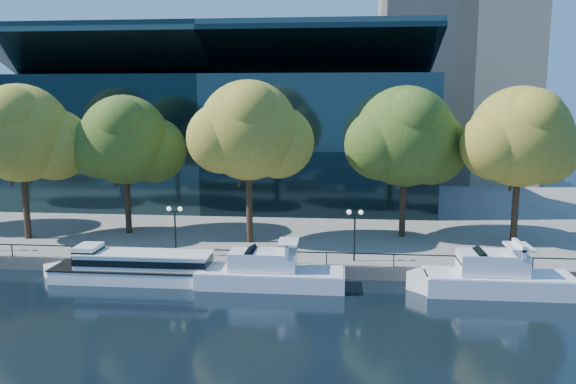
# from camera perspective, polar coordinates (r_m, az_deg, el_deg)

# --- Properties ---
(ground) EXTENTS (160.00, 160.00, 0.00)m
(ground) POSITION_cam_1_polar(r_m,az_deg,el_deg) (41.47, -10.35, -9.53)
(ground) COLOR black
(ground) RESTS_ON ground
(promenade) EXTENTS (90.00, 67.08, 1.00)m
(promenade) POSITION_cam_1_polar(r_m,az_deg,el_deg) (75.98, -2.93, -0.36)
(promenade) COLOR slate
(promenade) RESTS_ON ground
(railing) EXTENTS (88.20, 0.08, 0.99)m
(railing) POSITION_cam_1_polar(r_m,az_deg,el_deg) (43.90, -9.28, -5.79)
(railing) COLOR black
(railing) RESTS_ON promenade
(convention_building) EXTENTS (50.00, 24.57, 21.43)m
(convention_building) POSITION_cam_1_polar(r_m,az_deg,el_deg) (71.25, -6.72, 5.43)
(convention_building) COLOR black
(convention_building) RESTS_ON ground
(tour_boat) EXTENTS (13.95, 3.11, 2.65)m
(tour_boat) POSITION_cam_1_polar(r_m,az_deg,el_deg) (43.49, -15.38, -7.26)
(tour_boat) COLOR white
(tour_boat) RESTS_ON ground
(cruiser_near) EXTENTS (11.76, 3.03, 3.41)m
(cruiser_near) POSITION_cam_1_polar(r_m,az_deg,el_deg) (40.77, -2.44, -8.15)
(cruiser_near) COLOR white
(cruiser_near) RESTS_ON ground
(cruiser_far) EXTENTS (11.33, 3.14, 3.70)m
(cruiser_far) POSITION_cam_1_polar(r_m,az_deg,el_deg) (41.83, 19.99, -8.10)
(cruiser_far) COLOR white
(cruiser_far) RESTS_ON ground
(tree_1) EXTENTS (10.71, 8.78, 13.72)m
(tree_1) POSITION_cam_1_polar(r_m,az_deg,el_deg) (54.37, -25.39, 5.22)
(tree_1) COLOR black
(tree_1) RESTS_ON promenade
(tree_2) EXTENTS (10.17, 8.34, 12.78)m
(tree_2) POSITION_cam_1_polar(r_m,az_deg,el_deg) (53.43, -16.09, 4.93)
(tree_2) COLOR black
(tree_2) RESTS_ON promenade
(tree_3) EXTENTS (10.65, 8.73, 14.01)m
(tree_3) POSITION_cam_1_polar(r_m,az_deg,el_deg) (47.94, -3.83, 6.05)
(tree_3) COLOR black
(tree_3) RESTS_ON promenade
(tree_4) EXTENTS (11.20, 9.19, 13.58)m
(tree_4) POSITION_cam_1_polar(r_m,az_deg,el_deg) (51.05, 12.01, 5.32)
(tree_4) COLOR black
(tree_4) RESTS_ON promenade
(tree_5) EXTENTS (10.62, 8.70, 13.49)m
(tree_5) POSITION_cam_1_polar(r_m,az_deg,el_deg) (51.28, 22.69, 5.00)
(tree_5) COLOR black
(tree_5) RESTS_ON promenade
(lamp_1) EXTENTS (1.26, 0.36, 4.03)m
(lamp_1) POSITION_cam_1_polar(r_m,az_deg,el_deg) (45.14, -11.42, -2.76)
(lamp_1) COLOR black
(lamp_1) RESTS_ON promenade
(lamp_2) EXTENTS (1.26, 0.36, 4.03)m
(lamp_2) POSITION_cam_1_polar(r_m,az_deg,el_deg) (43.24, 6.80, -3.18)
(lamp_2) COLOR black
(lamp_2) RESTS_ON promenade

